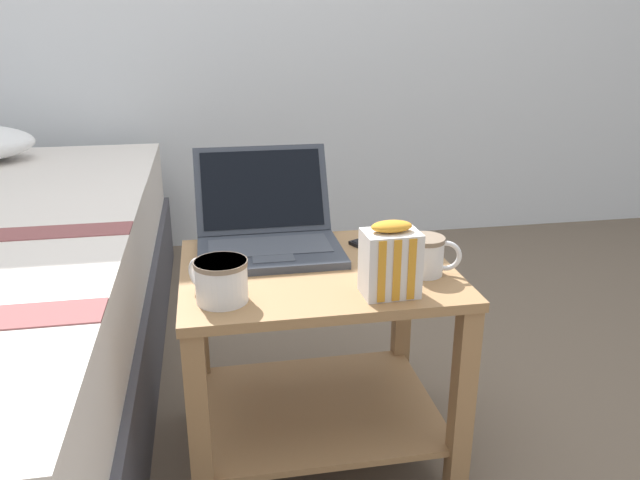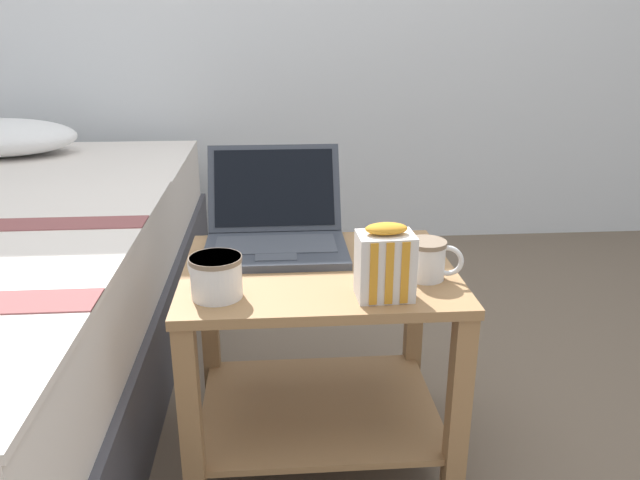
# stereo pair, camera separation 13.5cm
# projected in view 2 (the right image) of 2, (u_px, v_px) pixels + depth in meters

# --- Properties ---
(ground_plane) EXTENTS (8.00, 8.00, 0.00)m
(ground_plane) POSITION_uv_depth(u_px,v_px,m) (319.00, 449.00, 1.58)
(ground_plane) COLOR brown
(bedside_table) EXTENTS (0.61, 0.49, 0.50)m
(bedside_table) POSITION_uv_depth(u_px,v_px,m) (319.00, 338.00, 1.48)
(bedside_table) COLOR #997047
(bedside_table) RESTS_ON ground_plane
(laptop) EXTENTS (0.34, 0.34, 0.22)m
(laptop) POSITION_uv_depth(u_px,v_px,m) (275.00, 229.00, 1.53)
(laptop) COLOR #333842
(laptop) RESTS_ON bedside_table
(mug_front_left) EXTENTS (0.12, 0.12, 0.09)m
(mug_front_left) POSITION_uv_depth(u_px,v_px,m) (215.00, 274.00, 1.26)
(mug_front_left) COLOR white
(mug_front_left) RESTS_ON bedside_table
(mug_front_right) EXTENTS (0.12, 0.09, 0.09)m
(mug_front_right) POSITION_uv_depth(u_px,v_px,m) (428.00, 258.00, 1.34)
(mug_front_right) COLOR white
(mug_front_right) RESTS_ON bedside_table
(snack_bag) EXTENTS (0.12, 0.09, 0.16)m
(snack_bag) POSITION_uv_depth(u_px,v_px,m) (385.00, 264.00, 1.24)
(snack_bag) COLOR silver
(snack_bag) RESTS_ON bedside_table
(cell_phone) EXTENTS (0.14, 0.17, 0.01)m
(cell_phone) POSITION_uv_depth(u_px,v_px,m) (388.00, 250.00, 1.51)
(cell_phone) COLOR black
(cell_phone) RESTS_ON bedside_table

